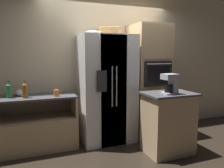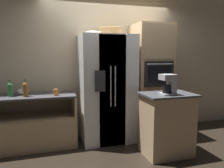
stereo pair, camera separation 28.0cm
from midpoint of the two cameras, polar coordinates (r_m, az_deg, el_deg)
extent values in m
plane|color=black|center=(4.19, -1.37, -14.09)|extent=(20.00, 20.00, 0.00)
cube|color=beige|center=(4.29, -3.33, 5.63)|extent=(12.00, 0.06, 2.80)
cube|color=tan|center=(3.97, -23.39, -12.01)|extent=(1.60, 0.63, 0.52)
cube|color=tan|center=(3.89, -23.61, -8.28)|extent=(1.54, 0.58, 0.02)
cube|color=tan|center=(3.88, -12.10, -5.34)|extent=(0.04, 0.63, 0.34)
cube|color=#4C4C51|center=(3.81, -23.89, -3.25)|extent=(1.60, 0.63, 0.03)
cube|color=white|center=(3.92, -3.55, -1.25)|extent=(0.94, 0.72, 1.89)
cube|color=white|center=(3.57, -1.85, -2.13)|extent=(0.46, 0.02, 1.85)
cube|color=white|center=(3.57, -1.67, -2.12)|extent=(0.46, 0.02, 1.85)
cylinder|color=#B2B2B7|center=(3.52, -2.21, -0.71)|extent=(0.02, 0.02, 0.66)
cylinder|color=#B2B2B7|center=(3.54, -1.05, -0.65)|extent=(0.02, 0.02, 0.66)
cube|color=#2D2D33|center=(3.47, -5.00, 0.71)|extent=(0.17, 0.01, 0.34)
cube|color=tan|center=(4.27, 7.55, 0.94)|extent=(0.68, 0.66, 2.11)
cube|color=black|center=(3.95, 10.00, 2.66)|extent=(0.55, 0.04, 0.45)
cube|color=black|center=(3.94, 10.14, 2.24)|extent=(0.45, 0.01, 0.32)
cylinder|color=#B2B2B7|center=(3.91, 10.34, 5.19)|extent=(0.49, 0.02, 0.02)
cube|color=tan|center=(3.96, 10.09, 10.80)|extent=(0.64, 0.01, 0.60)
cube|color=tan|center=(3.58, 12.24, -10.16)|extent=(0.72, 0.52, 0.94)
cube|color=#4C4C51|center=(3.46, 12.47, -2.51)|extent=(0.78, 0.57, 0.03)
cylinder|color=tan|center=(3.98, -2.65, 13.47)|extent=(0.38, 0.38, 0.13)
torus|color=tan|center=(3.98, -2.66, 14.38)|extent=(0.40, 0.40, 0.03)
ellipsoid|color=white|center=(3.91, -7.11, 13.13)|extent=(0.29, 0.29, 0.07)
cylinder|color=#33723F|center=(3.78, -27.26, -1.82)|extent=(0.08, 0.08, 0.19)
cone|color=#33723F|center=(3.77, -27.37, -0.04)|extent=(0.08, 0.08, 0.05)
cylinder|color=#33723F|center=(3.76, -27.41, 0.52)|extent=(0.03, 0.03, 0.03)
cylinder|color=brown|center=(3.68, -23.83, -1.80)|extent=(0.09, 0.09, 0.20)
cone|color=brown|center=(3.66, -23.94, 0.12)|extent=(0.09, 0.09, 0.05)
cylinder|color=brown|center=(3.66, -23.97, 0.73)|extent=(0.03, 0.03, 0.03)
cylinder|color=orange|center=(3.65, -16.53, -2.29)|extent=(0.08, 0.08, 0.10)
torus|color=orange|center=(3.65, -15.89, -2.26)|extent=(0.07, 0.01, 0.07)
ellipsoid|color=white|center=(3.89, -24.55, -2.09)|extent=(0.20, 0.20, 0.10)
cube|color=#B2B2B7|center=(3.36, 12.44, -2.34)|extent=(0.21, 0.20, 0.02)
cylinder|color=black|center=(3.34, 12.25, -1.09)|extent=(0.12, 0.12, 0.13)
cube|color=#B2B2B7|center=(3.38, 13.47, 0.06)|extent=(0.07, 0.17, 0.30)
cube|color=#B2B2B7|center=(3.33, 12.56, 1.86)|extent=(0.21, 0.20, 0.08)
camera|label=1|loc=(0.14, -92.09, -0.29)|focal=35.00mm
camera|label=2|loc=(0.14, 87.91, 0.29)|focal=35.00mm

